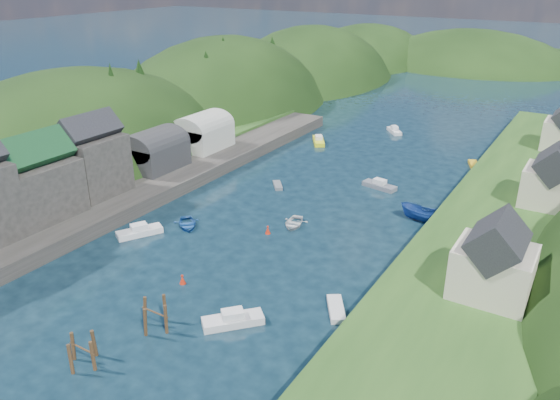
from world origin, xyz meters
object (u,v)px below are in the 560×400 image
Objects in this scene: channel_buoy_far at (268,230)px; piling_cluster_far at (155,317)px; channel_buoy_near at (182,280)px; piling_cluster_near at (83,354)px.

piling_cluster_far is at bearing -85.65° from channel_buoy_far.
channel_buoy_near and channel_buoy_far have the same top height.
piling_cluster_near is 0.95× the size of piling_cluster_far.
channel_buoy_far is at bearing 94.35° from piling_cluster_far.
piling_cluster_near is 7.15m from piling_cluster_far.
channel_buoy_far is (1.40, 14.76, 0.00)m from channel_buoy_near.
piling_cluster_near reaches higher than channel_buoy_near.
channel_buoy_near is 1.00× the size of channel_buoy_far.
channel_buoy_near is 14.82m from channel_buoy_far.
channel_buoy_far is (0.02, 29.00, -0.64)m from piling_cluster_near.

